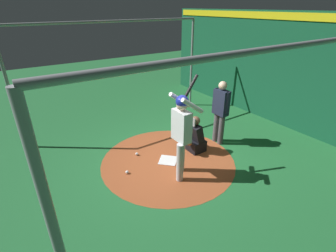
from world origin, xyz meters
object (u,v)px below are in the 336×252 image
(batter, at_px, (182,129))
(umpire, at_px, (220,109))
(home_plate, at_px, (168,160))
(catcher, at_px, (195,138))
(baseball_0, at_px, (127,172))
(baseball_1, at_px, (137,154))

(batter, xyz_separation_m, umpire, (-1.74, -0.63, -0.18))
(home_plate, height_order, batter, batter)
(catcher, distance_m, baseball_0, 1.93)
(batter, bearing_deg, catcher, -145.96)
(baseball_1, bearing_deg, umpire, 163.88)
(baseball_0, bearing_deg, batter, 144.78)
(catcher, relative_size, umpire, 0.57)
(umpire, height_order, baseball_0, umpire)
(baseball_1, bearing_deg, batter, 109.76)
(batter, distance_m, baseball_0, 1.65)
(umpire, bearing_deg, catcher, 0.91)
(home_plate, xyz_separation_m, catcher, (-0.84, 0.00, 0.38))
(home_plate, xyz_separation_m, baseball_0, (1.06, -0.08, 0.03))
(home_plate, xyz_separation_m, baseball_1, (0.52, -0.64, 0.03))
(baseball_1, bearing_deg, baseball_0, 46.15)
(catcher, height_order, umpire, umpire)
(baseball_0, bearing_deg, baseball_1, -133.85)
(home_plate, distance_m, baseball_0, 1.06)
(home_plate, bearing_deg, batter, 83.44)
(batter, xyz_separation_m, catcher, (-0.91, -0.61, -0.77))
(baseball_0, distance_m, baseball_1, 0.78)
(home_plate, relative_size, umpire, 0.24)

